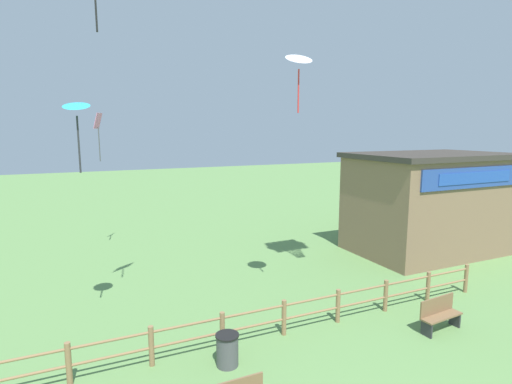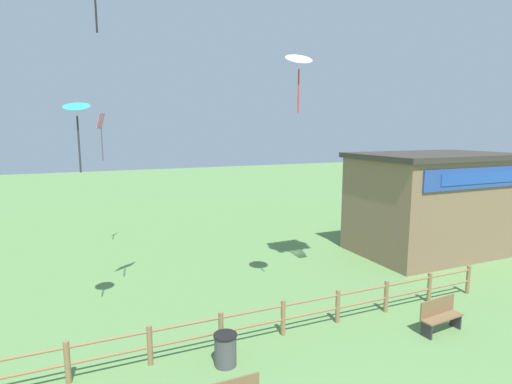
% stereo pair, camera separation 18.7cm
% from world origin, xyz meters
% --- Properties ---
extents(wooden_fence, '(15.38, 0.14, 1.06)m').
position_xyz_m(wooden_fence, '(0.00, 6.95, 0.60)').
color(wooden_fence, olive).
rests_on(wooden_fence, ground_plane).
extents(seaside_building, '(7.62, 4.93, 4.86)m').
position_xyz_m(seaside_building, '(10.46, 11.42, 2.45)').
color(seaside_building, '#84664C').
rests_on(seaside_building, ground_plane).
extents(park_bench_by_building, '(1.48, 0.53, 1.00)m').
position_xyz_m(park_bench_by_building, '(4.38, 5.29, 0.52)').
color(park_bench_by_building, brown).
rests_on(park_bench_by_building, ground_plane).
extents(trash_bin, '(0.61, 0.61, 0.84)m').
position_xyz_m(trash_bin, '(-2.05, 6.17, 0.42)').
color(trash_bin, '#4C4C51').
rests_on(trash_bin, ground_plane).
extents(kite_white_delta, '(0.96, 0.91, 1.87)m').
position_xyz_m(kite_white_delta, '(1.16, 8.32, 8.07)').
color(kite_white_delta, white).
extents(kite_cyan_delta, '(0.86, 0.84, 1.98)m').
position_xyz_m(kite_cyan_delta, '(-5.17, 9.27, 6.49)').
color(kite_cyan_delta, '#2DB2C6').
extents(kite_pink_diamond, '(0.45, 0.58, 2.24)m').
position_xyz_m(kite_pink_diamond, '(-4.24, 17.40, 6.02)').
color(kite_pink_diamond, pink).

